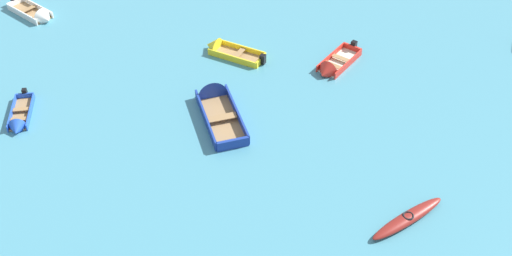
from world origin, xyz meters
name	(u,v)px	position (x,y,z in m)	size (l,w,h in m)	color
rowboat_deep_blue_center	(215,101)	(-1.93, 23.45, 0.22)	(2.71, 4.85, 1.42)	#99754C
rowboat_red_far_right	(332,67)	(3.99, 26.21, 0.17)	(2.77, 3.18, 1.04)	beige
kayak_maroon_near_left	(408,218)	(5.78, 16.06, 0.17)	(3.36, 2.51, 0.35)	maroon
rowboat_white_back_row_left	(38,15)	(-12.49, 31.69, 0.18)	(3.25, 2.99, 1.04)	#99754C
rowboat_blue_foreground_center	(19,121)	(-10.92, 22.21, 0.15)	(1.19, 3.07, 0.81)	#99754C
rowboat_yellow_outer_right	(224,50)	(-1.63, 27.93, 0.17)	(3.42, 2.52, 1.05)	#99754C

